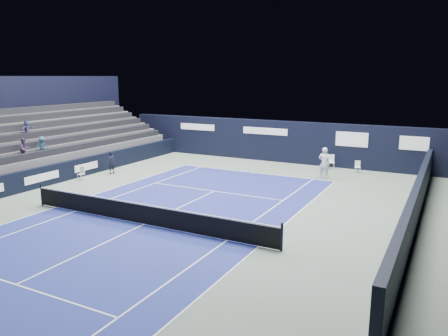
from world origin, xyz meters
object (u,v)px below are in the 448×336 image
object	(u,v)px
folding_chair_back_a	(331,159)
folding_chair_back_b	(358,166)
tennis_net	(143,213)
line_judge_chair	(82,173)
tennis_player	(324,163)

from	to	relation	value
folding_chair_back_a	folding_chair_back_b	xyz separation A→B (m)	(1.93, -0.47, -0.21)
folding_chair_back_b	tennis_net	xyz separation A→B (m)	(-6.19, -15.21, 0.05)
tennis_net	line_judge_chair	bearing A→B (deg)	150.34
line_judge_chair	folding_chair_back_a	bearing A→B (deg)	36.52
folding_chair_back_a	tennis_player	bearing A→B (deg)	-103.94
tennis_net	tennis_player	world-z (taller)	tennis_player
folding_chair_back_b	tennis_player	xyz separation A→B (m)	(-1.57, -2.73, 0.55)
folding_chair_back_b	tennis_player	size ratio (longest dim) A/B	0.40
folding_chair_back_a	folding_chair_back_b	bearing A→B (deg)	-33.92
folding_chair_back_b	tennis_net	distance (m)	16.42
folding_chair_back_b	line_judge_chair	world-z (taller)	line_judge_chair
folding_chair_back_a	folding_chair_back_b	distance (m)	2.00
folding_chair_back_b	tennis_net	world-z (taller)	tennis_net
folding_chair_back_a	line_judge_chair	bearing A→B (deg)	-160.83
folding_chair_back_a	tennis_player	distance (m)	3.24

